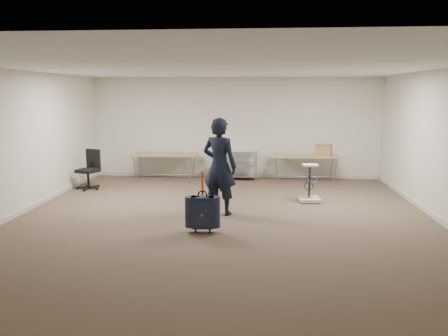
{
  "coord_description": "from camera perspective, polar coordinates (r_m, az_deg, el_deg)",
  "views": [
    {
      "loc": [
        0.64,
        -7.67,
        2.35
      ],
      "look_at": [
        0.02,
        0.3,
        0.98
      ],
      "focal_mm": 35.0,
      "sensor_mm": 36.0,
      "label": 1
    }
  ],
  "objects": [
    {
      "name": "ground",
      "position": [
        8.05,
        -0.28,
        -7.26
      ],
      "size": [
        9.0,
        9.0,
        0.0
      ],
      "primitive_type": "plane",
      "color": "#4B3E2E",
      "rests_on": "ground"
    },
    {
      "name": "room_shell",
      "position": [
        9.37,
        0.43,
        -4.51
      ],
      "size": [
        8.0,
        9.0,
        9.0
      ],
      "color": "silver",
      "rests_on": "ground"
    },
    {
      "name": "folding_table_left",
      "position": [
        12.02,
        -7.77,
        1.62
      ],
      "size": [
        1.8,
        0.75,
        0.73
      ],
      "color": "#93755A",
      "rests_on": "ground"
    },
    {
      "name": "folding_table_right",
      "position": [
        11.81,
        10.57,
        1.4
      ],
      "size": [
        1.8,
        0.75,
        0.73
      ],
      "color": "#93755A",
      "rests_on": "ground"
    },
    {
      "name": "wire_shelf",
      "position": [
        12.04,
        1.38,
        0.58
      ],
      "size": [
        1.22,
        0.47,
        0.8
      ],
      "color": "silver",
      "rests_on": "ground"
    },
    {
      "name": "person",
      "position": [
        8.49,
        -0.59,
        0.23
      ],
      "size": [
        0.81,
        0.66,
        1.9
      ],
      "primitive_type": "imported",
      "rotation": [
        0.0,
        0.0,
        2.79
      ],
      "color": "black",
      "rests_on": "ground"
    },
    {
      "name": "suitcase",
      "position": [
        7.46,
        -2.82,
        -5.78
      ],
      "size": [
        0.39,
        0.24,
        1.05
      ],
      "color": "black",
      "rests_on": "ground"
    },
    {
      "name": "office_chair",
      "position": [
        11.37,
        -17.18,
        -1.13
      ],
      "size": [
        0.59,
        0.6,
        0.98
      ],
      "color": "black",
      "rests_on": "ground"
    },
    {
      "name": "equipment_cart",
      "position": [
        9.76,
        11.1,
        -3.1
      ],
      "size": [
        0.48,
        0.48,
        0.83
      ],
      "color": "beige",
      "rests_on": "ground"
    },
    {
      "name": "cardboard_box",
      "position": [
        11.75,
        12.89,
        2.28
      ],
      "size": [
        0.47,
        0.41,
        0.3
      ],
      "primitive_type": "cube",
      "rotation": [
        0.0,
        0.0,
        -0.3
      ],
      "color": "olive",
      "rests_on": "folding_table_right"
    }
  ]
}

